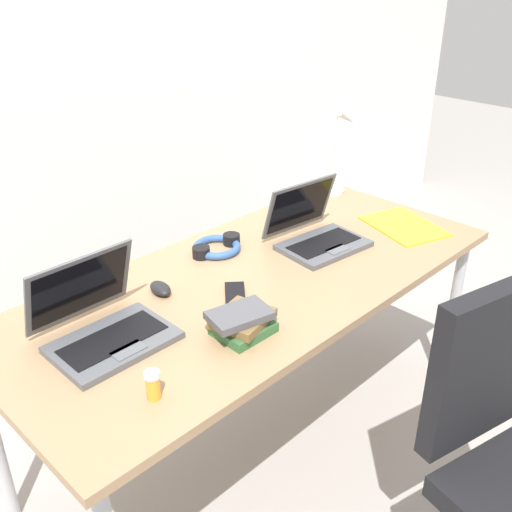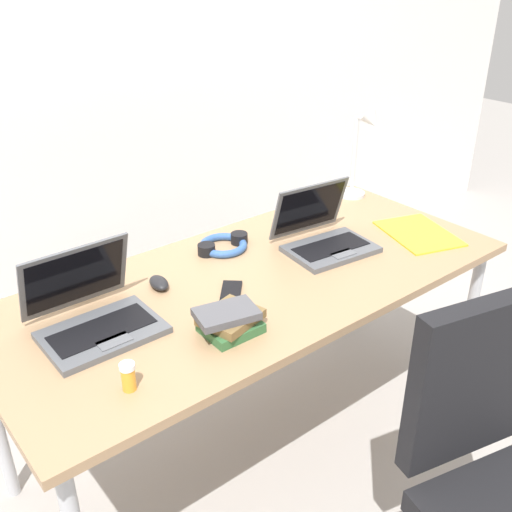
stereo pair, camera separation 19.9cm
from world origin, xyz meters
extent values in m
plane|color=gray|center=(0.00, 0.00, 0.00)|extent=(12.00, 12.00, 0.00)
cube|color=silver|center=(0.00, 1.10, 1.30)|extent=(6.00, 0.12, 2.60)
cube|color=#9E7A56|center=(0.00, 0.00, 0.72)|extent=(1.80, 0.80, 0.03)
cylinder|color=#B2B5BA|center=(0.84, -0.34, 0.35)|extent=(0.04, 0.04, 0.71)
cylinder|color=#B2B5BA|center=(0.84, 0.34, 0.35)|extent=(0.04, 0.04, 0.71)
cylinder|color=silver|center=(0.80, 0.31, 0.75)|extent=(0.12, 0.12, 0.02)
cylinder|color=silver|center=(0.80, 0.31, 0.93)|extent=(0.02, 0.02, 0.34)
cylinder|color=silver|center=(0.80, 0.27, 1.10)|extent=(0.01, 0.08, 0.01)
cone|color=silver|center=(0.80, 0.23, 1.10)|extent=(0.07, 0.09, 0.09)
cube|color=#515459|center=(0.33, -0.03, 0.75)|extent=(0.34, 0.25, 0.02)
cube|color=black|center=(0.33, -0.03, 0.76)|extent=(0.29, 0.15, 0.00)
cube|color=#595B60|center=(0.32, -0.10, 0.76)|extent=(0.09, 0.06, 0.00)
cube|color=#515459|center=(0.35, 0.11, 0.86)|extent=(0.32, 0.10, 0.21)
cube|color=black|center=(0.35, 0.11, 0.87)|extent=(0.29, 0.09, 0.17)
cube|color=#515459|center=(-0.56, 0.01, 0.75)|extent=(0.33, 0.23, 0.02)
cube|color=black|center=(-0.56, 0.01, 0.76)|extent=(0.29, 0.13, 0.00)
cube|color=#595B60|center=(-0.56, -0.06, 0.76)|extent=(0.09, 0.05, 0.00)
cube|color=#515459|center=(-0.56, 0.16, 0.87)|extent=(0.33, 0.08, 0.22)
cube|color=black|center=(-0.56, 0.15, 0.87)|extent=(0.30, 0.06, 0.18)
ellipsoid|color=black|center=(-0.29, 0.15, 0.76)|extent=(0.07, 0.10, 0.03)
cube|color=black|center=(-0.13, -0.03, 0.74)|extent=(0.14, 0.14, 0.01)
torus|color=#335999|center=(0.04, 0.24, 0.75)|extent=(0.18, 0.18, 0.03)
cylinder|color=black|center=(-0.04, 0.24, 0.76)|extent=(0.06, 0.06, 0.04)
cylinder|color=black|center=(0.11, 0.24, 0.76)|extent=(0.06, 0.06, 0.04)
cylinder|color=gold|center=(-0.61, -0.25, 0.77)|extent=(0.04, 0.04, 0.06)
cylinder|color=white|center=(-0.61, -0.25, 0.81)|extent=(0.04, 0.04, 0.01)
cube|color=#336638|center=(-0.26, -0.21, 0.75)|extent=(0.16, 0.14, 0.03)
cube|color=brown|center=(-0.25, -0.20, 0.78)|extent=(0.19, 0.18, 0.03)
cube|color=#4C4C51|center=(-0.27, -0.21, 0.81)|extent=(0.20, 0.15, 0.02)
cube|color=gold|center=(0.70, -0.14, 0.74)|extent=(0.32, 0.37, 0.01)
cylinder|color=black|center=(-0.49, 0.31, 0.78)|extent=(0.08, 0.08, 0.09)
torus|color=black|center=(-0.44, 0.31, 0.79)|extent=(0.05, 0.01, 0.05)
cube|color=black|center=(0.12, -0.77, 0.73)|extent=(0.42, 0.16, 0.48)
camera|label=1|loc=(-1.25, -1.24, 1.74)|focal=41.83mm
camera|label=2|loc=(-1.11, -1.37, 1.74)|focal=41.83mm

